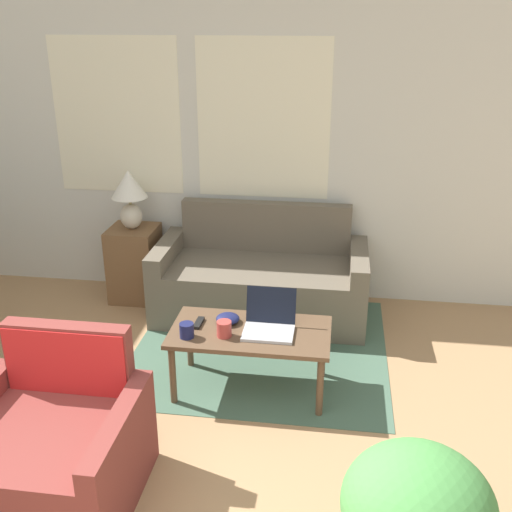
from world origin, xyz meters
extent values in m
cube|color=silver|center=(0.00, 3.62, 1.30)|extent=(6.01, 0.05, 2.60)
cube|color=white|center=(-0.70, 3.59, 1.55)|extent=(1.10, 0.01, 1.30)
cube|color=white|center=(0.55, 3.59, 1.55)|extent=(1.10, 0.01, 1.30)
cube|color=#476651|center=(0.67, 2.59, 0.00)|extent=(1.87, 1.79, 0.01)
cube|color=#665B4C|center=(0.59, 3.12, 0.23)|extent=(1.44, 0.81, 0.46)
cube|color=#665B4C|center=(0.59, 3.47, 0.44)|extent=(1.44, 0.12, 0.88)
cube|color=#665B4C|center=(-0.20, 3.12, 0.30)|extent=(0.14, 0.81, 0.61)
cube|color=#665B4C|center=(1.39, 3.12, 0.30)|extent=(0.14, 0.81, 0.61)
cube|color=brown|center=(-0.20, 0.93, 0.22)|extent=(0.70, 0.81, 0.44)
cube|color=brown|center=(-0.20, 1.28, 0.42)|extent=(0.70, 0.10, 0.83)
cube|color=brown|center=(0.20, 0.93, 0.28)|extent=(0.10, 0.81, 0.56)
cube|color=red|center=(-0.20, 1.23, 0.52)|extent=(0.67, 0.01, 0.60)
cube|color=brown|center=(-0.54, 3.31, 0.33)|extent=(0.40, 0.40, 0.65)
ellipsoid|color=beige|center=(-0.54, 3.31, 0.76)|extent=(0.19, 0.19, 0.22)
cylinder|color=tan|center=(-0.54, 3.31, 0.90)|extent=(0.02, 0.02, 0.06)
cone|color=white|center=(-0.54, 3.31, 1.04)|extent=(0.30, 0.30, 0.23)
cube|color=brown|center=(0.67, 2.05, 0.43)|extent=(1.04, 0.55, 0.03)
cylinder|color=brown|center=(0.20, 1.83, 0.21)|extent=(0.04, 0.04, 0.42)
cylinder|color=brown|center=(1.14, 1.83, 0.21)|extent=(0.04, 0.04, 0.42)
cylinder|color=brown|center=(0.20, 2.28, 0.21)|extent=(0.04, 0.04, 0.42)
cylinder|color=brown|center=(1.14, 2.28, 0.21)|extent=(0.04, 0.04, 0.42)
cube|color=#B7B7BC|center=(0.79, 2.02, 0.46)|extent=(0.33, 0.24, 0.02)
cube|color=black|center=(0.79, 2.17, 0.58)|extent=(0.33, 0.07, 0.23)
cylinder|color=#191E4C|center=(0.29, 1.91, 0.49)|extent=(0.09, 0.09, 0.10)
cylinder|color=#B23D38|center=(0.52, 1.95, 0.50)|extent=(0.09, 0.09, 0.10)
ellipsoid|color=#191E4C|center=(0.51, 2.14, 0.47)|extent=(0.16, 0.16, 0.06)
cube|color=black|center=(0.32, 2.09, 0.46)|extent=(0.05, 0.15, 0.02)
ellipsoid|color=#4C9347|center=(1.58, 0.62, 0.49)|extent=(0.63, 0.63, 0.47)
camera|label=1|loc=(1.19, -1.33, 2.35)|focal=42.00mm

